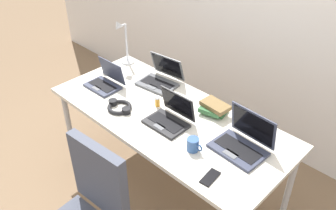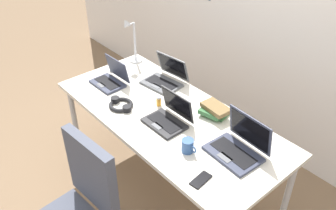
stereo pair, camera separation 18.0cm
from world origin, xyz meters
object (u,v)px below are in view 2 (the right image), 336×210
desk_lamp (132,41)px  laptop_front_left (111,79)px  laptop_front_right (238,146)px  computer_mouse (114,68)px  cell_phone (201,180)px  pill_bottle (159,101)px  book_stack (215,110)px  coffee_mug (188,146)px  headphones (121,105)px  laptop_back_right (168,117)px  laptop_far_corner (165,78)px

desk_lamp → laptop_front_left: bearing=-62.6°
desk_lamp → laptop_front_right: desk_lamp is taller
laptop_front_right → desk_lamp: bearing=171.4°
computer_mouse → cell_phone: bearing=-38.6°
pill_bottle → computer_mouse: bearing=176.2°
book_stack → computer_mouse: bearing=-170.1°
laptop_front_left → coffee_mug: 1.00m
laptop_front_left → pill_bottle: 0.50m
headphones → pill_bottle: size_ratio=2.71×
computer_mouse → headphones: headphones is taller
laptop_back_right → coffee_mug: (0.30, -0.10, 0.00)m
computer_mouse → headphones: 0.55m
laptop_front_left → computer_mouse: (-0.17, 0.14, -0.02)m
laptop_far_corner → computer_mouse: size_ratio=3.44×
laptop_front_right → laptop_back_right: bearing=-166.0°
laptop_front_left → book_stack: 0.90m
laptop_far_corner → book_stack: (0.56, -0.02, -0.00)m
computer_mouse → cell_phone: computer_mouse is taller
laptop_front_right → computer_mouse: (-1.37, -0.00, -0.03)m
computer_mouse → pill_bottle: 0.66m
computer_mouse → book_stack: (1.01, 0.18, 0.03)m
laptop_back_right → laptop_far_corner: (-0.41, 0.32, 0.00)m
headphones → desk_lamp: bearing=136.7°
laptop_front_right → laptop_back_right: size_ratio=1.19×
desk_lamp → pill_bottle: size_ratio=5.07×
laptop_front_left → coffee_mug: laptop_front_left is taller
cell_phone → headphones: bearing=168.5°
cell_phone → pill_bottle: size_ratio=1.72×
desk_lamp → laptop_far_corner: 0.49m
laptop_front_right → pill_bottle: (-0.71, -0.04, -0.01)m
laptop_front_right → cell_phone: laptop_front_right is taller
computer_mouse → laptop_far_corner: bearing=-1.8°
book_stack → pill_bottle: bearing=-147.9°
coffee_mug → cell_phone: bearing=-26.1°
laptop_back_right → headphones: size_ratio=1.34×
laptop_front_right → pill_bottle: 0.71m
laptop_far_corner → book_stack: laptop_far_corner is taller
laptop_front_left → laptop_front_right: size_ratio=0.80×
computer_mouse → cell_phone: 1.43m
laptop_far_corner → computer_mouse: bearing=-156.9°
laptop_back_right → coffee_mug: laptop_back_right is taller
laptop_front_left → pill_bottle: size_ratio=3.45×
cell_phone → headphones: headphones is taller
laptop_front_right → laptop_back_right: laptop_front_right is taller
cell_phone → book_stack: size_ratio=0.63×
laptop_back_right → pill_bottle: size_ratio=3.64×
desk_lamp → pill_bottle: bearing=-20.7°
book_stack → coffee_mug: (0.15, -0.40, 0.00)m
laptop_back_right → cell_phone: (0.53, -0.21, -0.04)m
cell_phone → pill_bottle: (-0.73, 0.29, 0.04)m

